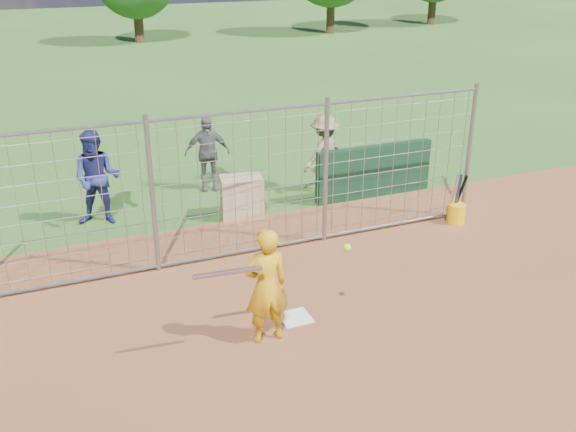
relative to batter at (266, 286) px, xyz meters
name	(u,v)px	position (x,y,z in m)	size (l,w,h in m)	color
ground	(290,311)	(0.56, 0.53, -0.82)	(100.00, 100.00, 0.00)	#2D591E
home_plate	(295,318)	(0.56, 0.33, -0.81)	(0.43, 0.43, 0.02)	silver
dugout_wall	(374,171)	(3.96, 4.13, -0.27)	(2.60, 0.20, 1.10)	#11381E
batter	(266,286)	(0.00, 0.00, 0.00)	(0.60, 0.39, 1.63)	gold
bystander_a	(97,178)	(-1.54, 4.85, 0.09)	(0.88, 0.69, 1.82)	navy
bystander_b	(207,153)	(0.86, 5.85, 0.00)	(0.96, 0.40, 1.63)	#55555A
bystander_c	(324,154)	(3.14, 4.84, 0.01)	(1.07, 0.61, 1.65)	olive
equipment_bin	(242,197)	(1.05, 4.16, -0.42)	(0.80, 0.55, 0.80)	tan
equipment_in_play	(258,266)	(-0.21, -0.26, 0.46)	(2.02, 0.30, 0.21)	silver
bucket_with_bats	(456,211)	(4.72, 2.29, -0.57)	(0.34, 0.37, 0.98)	#FFB20D
backstop_fence	(243,186)	(0.56, 2.53, 0.44)	(9.08, 0.08, 2.60)	gray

